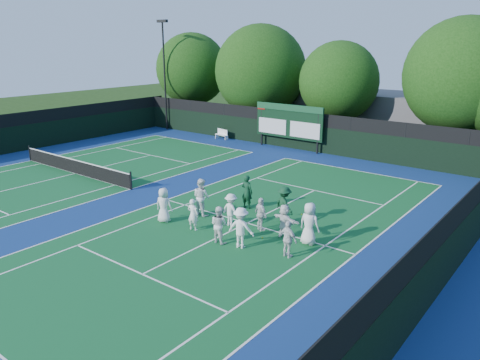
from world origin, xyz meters
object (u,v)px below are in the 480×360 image
Objects in this scene: scoreboard at (289,122)px; tennis_net at (75,166)px; bench at (222,134)px; coach_left at (247,192)px.

scoreboard is 16.26m from tennis_net.
coach_left is (12.40, -12.69, 0.41)m from bench.
scoreboard is at bearing 1.91° from bench.
scoreboard reaches higher than coach_left.
scoreboard reaches higher than tennis_net.
coach_left reaches higher than bench.
tennis_net is 6.45× the size of coach_left.
scoreboard is 0.53× the size of tennis_net.
tennis_net reaches higher than bench.
scoreboard is 6.90m from bench.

